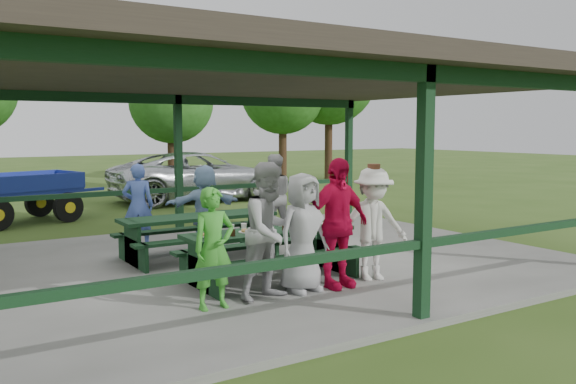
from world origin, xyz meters
TOP-DOWN VIEW (x-y plane):
  - ground at (0.00, 0.00)m, footprint 90.00×90.00m
  - concrete_slab at (0.00, 0.00)m, footprint 10.00×8.00m
  - pavilion_structure at (0.00, 0.00)m, footprint 10.60×8.60m
  - picnic_table_near at (-0.59, -1.20)m, footprint 2.65×1.39m
  - picnic_table_far at (-0.85, 0.80)m, footprint 2.76×1.39m
  - table_setting at (-0.68, -1.17)m, footprint 2.32×0.45m
  - contestant_green at (-1.96, -2.13)m, footprint 0.57×0.38m
  - contestant_grey_left at (-1.12, -2.13)m, footprint 1.01×0.85m
  - contestant_grey_mid at (-0.56, -2.06)m, footprint 0.88×0.64m
  - contestant_red at (-0.03, -2.13)m, footprint 1.11×0.50m
  - contestant_white_fedora at (0.70, -2.07)m, footprint 1.22×0.89m
  - spectator_lblue at (-0.34, 1.69)m, footprint 1.50×0.60m
  - spectator_blue at (-1.46, 2.26)m, footprint 0.69×0.58m
  - spectator_grey at (1.27, 1.79)m, footprint 1.02×0.91m
  - pickup_truck at (2.97, 9.35)m, footprint 5.82×2.78m
  - farm_trailer at (-2.80, 7.35)m, footprint 3.86×2.34m
  - tree_mid at (3.50, 13.03)m, footprint 3.19×3.19m
  - tree_right at (9.22, 14.26)m, footprint 3.72×3.72m
  - tree_far_right at (11.74, 14.24)m, footprint 4.46×4.46m

SIDE VIEW (x-z plane):
  - ground at x=0.00m, z-range 0.00..0.00m
  - concrete_slab at x=0.00m, z-range 0.00..0.10m
  - picnic_table_near at x=-0.59m, z-range 0.20..0.95m
  - picnic_table_far at x=-0.85m, z-range 0.20..0.95m
  - farm_trailer at x=-2.80m, z-range -0.01..1.34m
  - pickup_truck at x=2.97m, z-range 0.00..1.60m
  - contestant_green at x=-1.96m, z-range 0.10..1.64m
  - table_setting at x=-0.68m, z-range 0.83..0.93m
  - spectator_lblue at x=-0.34m, z-range 0.10..1.68m
  - spectator_blue at x=-1.46m, z-range 0.10..1.71m
  - contestant_grey_mid at x=-0.56m, z-range 0.10..1.76m
  - contestant_white_fedora at x=0.70m, z-range 0.08..1.82m
  - spectator_grey at x=1.27m, z-range 0.10..1.84m
  - contestant_grey_left at x=-1.12m, z-range 0.10..1.93m
  - contestant_red at x=-0.03m, z-range 0.10..1.96m
  - pavilion_structure at x=0.00m, z-range 1.55..4.79m
  - tree_mid at x=3.50m, z-range 0.87..5.85m
  - tree_right at x=9.22m, z-range 1.03..6.84m
  - tree_far_right at x=11.74m, z-range 1.24..8.21m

